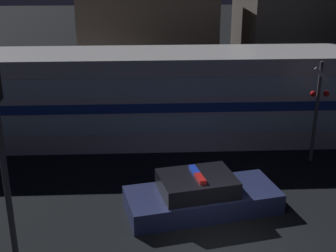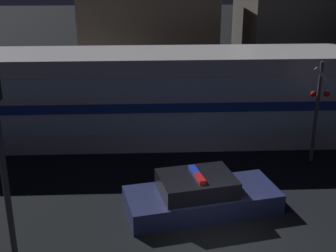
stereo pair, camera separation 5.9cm
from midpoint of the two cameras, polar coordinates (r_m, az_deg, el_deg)
name	(u,v)px [view 2 (the right image)]	position (r m, az deg, el deg)	size (l,w,h in m)	color
train	(143,97)	(19.39, -3.03, 3.54)	(23.43, 3.02, 3.74)	silver
police_car	(201,196)	(14.58, 4.12, -8.50)	(4.96, 2.83, 1.29)	navy
crossing_signal_near	(317,107)	(18.01, 17.84, 2.19)	(0.71, 0.31, 3.86)	#4C4C51
building_left	(149,33)	(25.82, -2.29, 11.22)	(7.05, 4.90, 6.67)	brown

